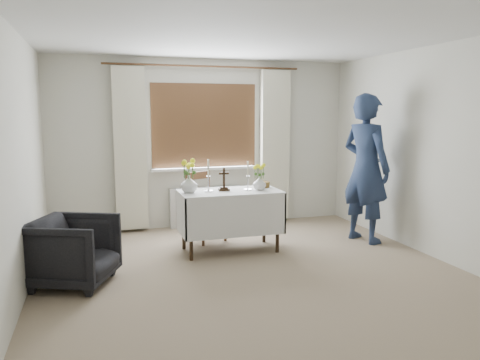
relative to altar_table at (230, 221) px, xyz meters
name	(u,v)px	position (x,y,z in m)	size (l,w,h in m)	color
ground	(259,280)	(0.01, -1.08, -0.38)	(5.00, 5.00, 0.00)	gray
altar_table	(230,221)	(0.00, 0.00, 0.00)	(1.24, 0.64, 0.76)	silver
wooden_chair	(206,207)	(-0.17, 0.55, 0.08)	(0.43, 0.43, 0.93)	brown
armchair	(74,251)	(-1.81, -0.65, -0.04)	(0.74, 0.76, 0.69)	black
person	(366,169)	(1.85, -0.08, 0.60)	(0.72, 0.47, 1.96)	navy
radiator	(206,207)	(0.01, 1.34, -0.08)	(1.10, 0.10, 0.60)	silver
wooden_cross	(224,179)	(-0.07, 0.03, 0.52)	(0.13, 0.10, 0.29)	black
candlestick_left	(208,176)	(-0.26, 0.03, 0.58)	(0.11, 0.11, 0.39)	silver
candlestick_right	(248,176)	(0.23, -0.01, 0.56)	(0.10, 0.10, 0.36)	silver
flower_vase_left	(189,184)	(-0.50, 0.02, 0.49)	(0.20, 0.20, 0.21)	silver
flower_vase_right	(259,183)	(0.37, -0.04, 0.47)	(0.16, 0.16, 0.17)	silver
wicker_basket	(262,184)	(0.48, 0.15, 0.42)	(0.19, 0.19, 0.07)	brown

